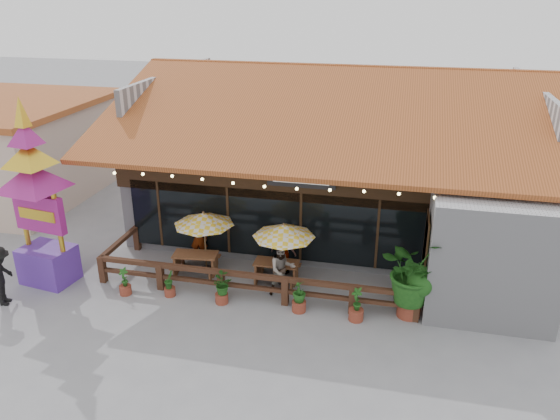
% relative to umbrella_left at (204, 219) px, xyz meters
% --- Properties ---
extents(ground, '(100.00, 100.00, 0.00)m').
position_rel_umbrella_left_xyz_m(ground, '(3.55, -1.04, -1.85)').
color(ground, gray).
rests_on(ground, ground).
extents(restaurant_building, '(15.50, 14.73, 6.09)m').
position_rel_umbrella_left_xyz_m(restaurant_building, '(3.81, 5.58, 0.36)').
color(restaurant_building, '#B9B9BE').
rests_on(restaurant_building, ground).
extents(patio_railing, '(10.00, 2.60, 0.92)m').
position_rel_umbrella_left_xyz_m(patio_railing, '(1.30, -1.30, -1.23)').
color(patio_railing, '#432618').
rests_on(patio_railing, ground).
extents(neighbor_building, '(8.40, 8.40, 4.22)m').
position_rel_umbrella_left_xyz_m(neighbor_building, '(-11.45, 4.96, 0.29)').
color(neighbor_building, '#C4A894').
rests_on(neighbor_building, ground).
extents(umbrella_left, '(2.22, 2.22, 2.12)m').
position_rel_umbrella_left_xyz_m(umbrella_left, '(0.00, 0.00, 0.00)').
color(umbrella_left, brown).
rests_on(umbrella_left, ground).
extents(umbrella_right, '(2.28, 2.28, 2.11)m').
position_rel_umbrella_left_xyz_m(umbrella_right, '(2.74, -0.31, -0.01)').
color(umbrella_right, brown).
rests_on(umbrella_right, ground).
extents(picnic_table_left, '(1.59, 1.41, 0.70)m').
position_rel_umbrella_left_xyz_m(picnic_table_left, '(-0.25, -0.30, -1.38)').
color(picnic_table_left, brown).
rests_on(picnic_table_left, ground).
extents(picnic_table_right, '(1.45, 1.26, 0.69)m').
position_rel_umbrella_left_xyz_m(picnic_table_right, '(2.48, -0.23, -1.38)').
color(picnic_table_right, brown).
rests_on(picnic_table_right, ground).
extents(thai_sign_tower, '(2.69, 2.69, 6.41)m').
position_rel_umbrella_left_xyz_m(thai_sign_tower, '(-4.65, -1.85, 1.54)').
color(thai_sign_tower, '#552A9B').
rests_on(thai_sign_tower, ground).
extents(tropical_plant, '(2.35, 2.40, 2.52)m').
position_rel_umbrella_left_xyz_m(tropical_plant, '(6.67, -1.32, -0.41)').
color(tropical_plant, brown).
rests_on(tropical_plant, ground).
extents(diner_a, '(0.64, 0.48, 1.60)m').
position_rel_umbrella_left_xyz_m(diner_a, '(-0.46, 0.60, -1.05)').
color(diner_a, '#351F11').
rests_on(diner_a, ground).
extents(diner_b, '(1.04, 0.97, 1.71)m').
position_rel_umbrella_left_xyz_m(diner_b, '(2.83, -0.96, -0.99)').
color(diner_b, '#351F11').
rests_on(diner_b, ground).
extents(diner_c, '(0.95, 0.55, 1.52)m').
position_rel_umbrella_left_xyz_m(diner_c, '(2.59, 0.33, -1.09)').
color(diner_c, '#351F11').
rests_on(diner_c, ground).
extents(pedestrian, '(1.04, 1.36, 1.86)m').
position_rel_umbrella_left_xyz_m(pedestrian, '(-5.14, -3.36, -0.91)').
color(pedestrian, black).
rests_on(pedestrian, ground).
extents(planter_a, '(0.37, 0.37, 0.90)m').
position_rel_umbrella_left_xyz_m(planter_a, '(-1.89, -2.08, -1.47)').
color(planter_a, brown).
rests_on(planter_a, ground).
extents(planter_b, '(0.34, 0.34, 0.84)m').
position_rel_umbrella_left_xyz_m(planter_b, '(-0.52, -1.85, -1.47)').
color(planter_b, brown).
rests_on(planter_b, ground).
extents(planter_c, '(0.75, 0.71, 0.96)m').
position_rel_umbrella_left_xyz_m(planter_c, '(1.18, -1.88, -1.31)').
color(planter_c, brown).
rests_on(planter_c, ground).
extents(planter_d, '(0.51, 0.51, 1.01)m').
position_rel_umbrella_left_xyz_m(planter_d, '(3.53, -1.80, -1.36)').
color(planter_d, brown).
rests_on(planter_d, ground).
extents(planter_e, '(0.43, 0.44, 1.04)m').
position_rel_umbrella_left_xyz_m(planter_e, '(5.21, -1.88, -1.41)').
color(planter_e, brown).
rests_on(planter_e, ground).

